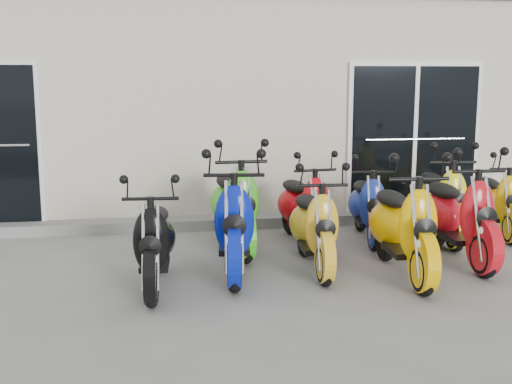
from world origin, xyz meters
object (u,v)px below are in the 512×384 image
scooter_front_blue (234,209)px  scooter_front_orange_b (403,213)px  scooter_back_green (234,193)px  scooter_back_blue (367,196)px  scooter_front_orange_a (314,214)px  scooter_front_red (458,203)px  scooter_front_black (154,229)px  scooter_back_yellow (440,190)px  scooter_back_extra (497,192)px  scooter_back_red (304,196)px

scooter_front_blue → scooter_front_orange_b: (1.74, -0.40, -0.01)m
scooter_back_green → scooter_back_blue: size_ratio=1.20×
scooter_front_orange_a → scooter_front_red: 1.69m
scooter_front_red → scooter_back_green: bearing=158.8°
scooter_front_black → scooter_front_orange_b: scooter_front_orange_b is taller
scooter_front_red → scooter_back_blue: 1.31m
scooter_front_orange_b → scooter_back_yellow: 1.79m
scooter_front_black → scooter_back_extra: bearing=22.4°
scooter_front_orange_a → scooter_front_red: bearing=4.5°
scooter_back_blue → scooter_back_yellow: scooter_back_yellow is taller
scooter_front_red → scooter_back_green: scooter_back_green is taller
scooter_front_black → scooter_back_blue: 3.10m
scooter_front_blue → scooter_front_orange_a: (0.87, -0.03, -0.08)m
scooter_front_red → scooter_back_extra: size_ratio=1.17×
scooter_front_black → scooter_front_orange_b: (2.58, -0.01, 0.08)m
scooter_front_blue → scooter_back_blue: 2.19m
scooter_back_green → scooter_front_red: bearing=-24.9°
scooter_front_red → scooter_back_yellow: (0.25, 1.00, -0.02)m
scooter_front_blue → scooter_front_orange_a: size_ratio=1.13×
scooter_back_red → scooter_front_black: bearing=-148.6°
scooter_back_green → scooter_back_blue: bearing=1.4°
scooter_front_black → scooter_back_blue: scooter_front_black is taller
scooter_front_blue → scooter_back_yellow: size_ratio=1.06×
scooter_front_black → scooter_back_yellow: size_ratio=0.92×
scooter_front_black → scooter_back_green: (0.97, 1.36, 0.10)m
scooter_back_blue → scooter_back_yellow: bearing=2.8°
scooter_back_yellow → scooter_back_blue: bearing=-179.7°
scooter_front_black → scooter_back_red: bearing=42.2°
scooter_front_black → scooter_front_red: bearing=10.8°
scooter_front_blue → scooter_back_green: scooter_back_green is taller
scooter_front_black → scooter_front_red: scooter_front_red is taller
scooter_back_blue → scooter_front_red: bearing=-48.8°
scooter_front_black → scooter_back_yellow: (3.66, 1.41, 0.05)m
scooter_front_orange_b → scooter_back_yellow: (1.08, 1.43, -0.03)m
scooter_front_blue → scooter_back_green: size_ratio=1.00×
scooter_front_blue → scooter_front_red: size_ratio=1.02×
scooter_back_extra → scooter_front_orange_b: bearing=-132.7°
scooter_front_blue → scooter_back_extra: (3.66, 1.13, -0.11)m
scooter_front_orange_b → scooter_back_blue: (0.13, 1.53, -0.10)m
scooter_front_black → scooter_front_red: size_ratio=0.89×
scooter_back_green → scooter_front_black: bearing=-129.3°
scooter_front_blue → scooter_back_red: bearing=53.8°
scooter_front_black → scooter_front_blue: 0.93m
scooter_back_blue → scooter_back_extra: same height
scooter_front_blue → scooter_back_yellow: 2.99m
scooter_front_red → scooter_back_red: (-1.54, 1.06, -0.07)m
scooter_front_orange_b → scooter_back_extra: bearing=41.6°
scooter_front_blue → scooter_back_yellow: (2.81, 1.03, -0.04)m
scooter_front_orange_b → scooter_back_extra: scooter_front_orange_b is taller
scooter_front_orange_b → scooter_back_extra: size_ratio=1.17×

